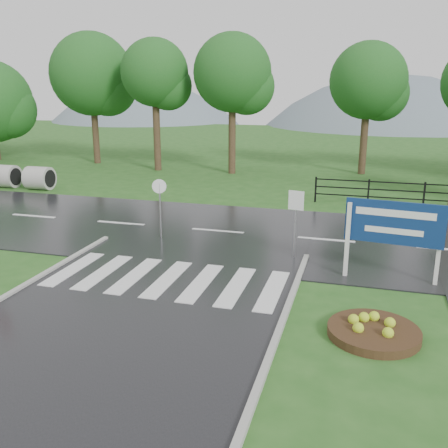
% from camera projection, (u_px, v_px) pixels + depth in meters
% --- Properties ---
extents(ground, '(120.00, 120.00, 0.00)m').
position_uv_depth(ground, '(68.00, 378.00, 9.42)').
color(ground, '#26581D').
rests_on(ground, ground).
extents(main_road, '(90.00, 8.00, 0.04)m').
position_uv_depth(main_road, '(218.00, 232.00, 18.68)').
color(main_road, black).
rests_on(main_road, ground).
extents(crosswalk, '(6.50, 2.80, 0.02)m').
position_uv_depth(crosswalk, '(167.00, 279.00, 14.03)').
color(crosswalk, silver).
rests_on(crosswalk, ground).
extents(fence_west, '(9.58, 0.08, 1.20)m').
position_uv_depth(fence_west, '(424.00, 193.00, 22.01)').
color(fence_west, black).
rests_on(fence_west, ground).
extents(hills, '(102.00, 48.00, 48.00)m').
position_uv_depth(hills, '(348.00, 232.00, 72.92)').
color(hills, slate).
rests_on(hills, ground).
extents(treeline, '(83.20, 5.20, 10.00)m').
position_uv_depth(treeline, '(296.00, 172.00, 31.39)').
color(treeline, '#19511B').
rests_on(treeline, ground).
extents(estate_billboard, '(2.62, 0.40, 2.30)m').
position_uv_depth(estate_billboard, '(394.00, 227.00, 13.60)').
color(estate_billboard, silver).
rests_on(estate_billboard, ground).
extents(flower_bed, '(2.01, 2.01, 0.40)m').
position_uv_depth(flower_bed, '(374.00, 330.00, 10.92)').
color(flower_bed, '#332111').
rests_on(flower_bed, ground).
extents(reg_sign_small, '(0.49, 0.11, 2.21)m').
position_uv_depth(reg_sign_small, '(296.00, 211.00, 15.37)').
color(reg_sign_small, '#939399').
rests_on(reg_sign_small, ground).
extents(reg_sign_round, '(0.49, 0.16, 2.16)m').
position_uv_depth(reg_sign_round, '(160.00, 201.00, 17.53)').
color(reg_sign_round, '#939399').
rests_on(reg_sign_round, ground).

